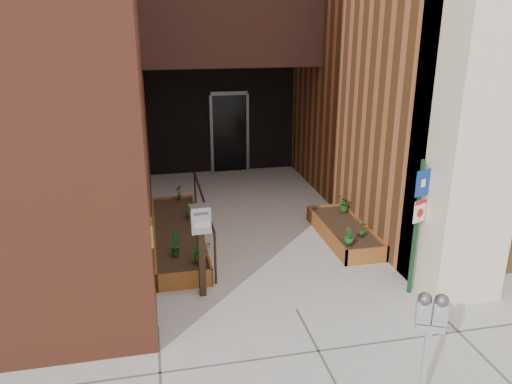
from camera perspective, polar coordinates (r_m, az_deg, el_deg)
ground at (r=7.53m, az=4.63°, el=-13.21°), size 80.00×80.00×0.00m
planter_left at (r=9.61m, az=-8.95°, el=-4.99°), size 0.90×3.60×0.30m
planter_right at (r=9.79m, az=10.00°, el=-4.56°), size 0.80×2.20×0.30m
handrail at (r=9.36m, az=-6.07°, el=-1.45°), size 0.04×3.34×0.90m
parking_meter at (r=5.61m, az=19.33°, el=-13.69°), size 0.32×0.22×1.40m
sign_post at (r=7.71m, az=18.06°, el=-2.40°), size 0.28×0.13×2.14m
payment_dropbox at (r=7.42m, az=-6.35°, el=-4.53°), size 0.30×0.24×1.47m
shrub_left_a at (r=8.17m, az=-6.33°, el=-6.62°), size 0.38×0.38×0.38m
shrub_left_b at (r=8.46m, az=-9.27°, el=-5.85°), size 0.26×0.26×0.37m
shrub_left_c at (r=9.95m, az=-7.51°, el=-1.89°), size 0.28×0.28×0.35m
shrub_left_d at (r=10.98m, az=-8.80°, el=-0.01°), size 0.19×0.19×0.32m
shrub_right_a at (r=8.86m, az=10.62°, el=-4.94°), size 0.25×0.25×0.31m
shrub_right_b at (r=9.21m, az=12.06°, el=-4.10°), size 0.22×0.22×0.30m
shrub_right_c at (r=10.32m, az=10.06°, el=-1.36°), size 0.40×0.40×0.32m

